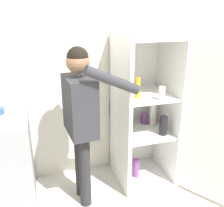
# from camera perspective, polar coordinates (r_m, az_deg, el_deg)

# --- Properties ---
(wall_back) EXTENTS (7.00, 0.06, 2.55)m
(wall_back) POSITION_cam_1_polar(r_m,az_deg,el_deg) (2.95, 1.78, 8.95)
(wall_back) COLOR silver
(wall_back) RESTS_ON ground_plane
(refrigerator) EXTENTS (0.93, 1.13, 1.60)m
(refrigerator) POSITION_cam_1_polar(r_m,az_deg,el_deg) (2.80, 9.51, -2.20)
(refrigerator) COLOR white
(refrigerator) RESTS_ON ground_plane
(person) EXTENTS (0.62, 0.56, 1.54)m
(person) POSITION_cam_1_polar(r_m,az_deg,el_deg) (2.39, -6.79, -1.40)
(person) COLOR #262628
(person) RESTS_ON ground_plane
(counter) EXTENTS (0.56, 0.63, 0.91)m
(counter) POSITION_cam_1_polar(r_m,az_deg,el_deg) (2.76, -22.78, -11.77)
(counter) COLOR gray
(counter) RESTS_ON ground_plane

